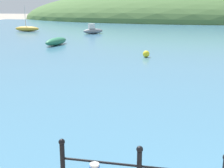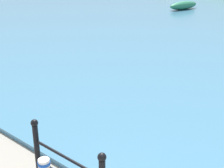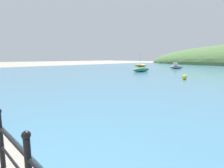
% 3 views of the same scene
% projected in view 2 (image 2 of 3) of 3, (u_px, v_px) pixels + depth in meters
% --- Properties ---
extents(boat_green_fishing, '(1.31, 3.29, 0.64)m').
position_uv_depth(boat_green_fishing, '(183.00, 5.00, 24.66)').
color(boat_green_fishing, '#287551').
rests_on(boat_green_fishing, water).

